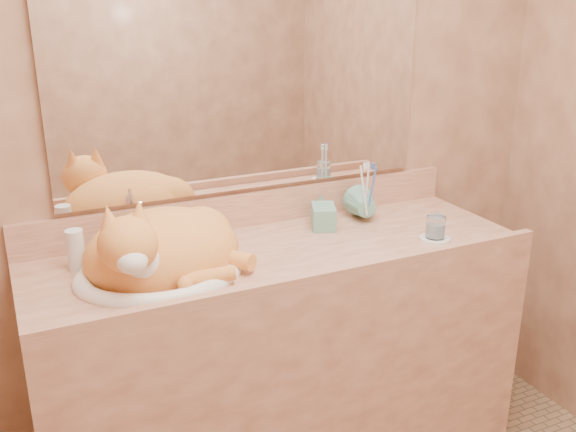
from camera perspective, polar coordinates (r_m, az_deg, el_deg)
name	(u,v)px	position (r m, az deg, el deg)	size (l,w,h in m)	color
wall_back	(247,112)	(2.19, -3.68, 9.17)	(2.40, 0.02, 2.50)	brown
vanity_counter	(282,365)	(2.26, -0.56, -13.07)	(1.60, 0.55, 0.85)	#995C44
mirror	(247,71)	(2.16, -3.64, 12.77)	(1.30, 0.02, 0.80)	white
sink_basin	(158,251)	(1.90, -11.47, -3.11)	(0.48, 0.40, 0.15)	white
faucet	(143,230)	(2.06, -12.77, -1.21)	(0.04, 0.11, 0.16)	silver
cat	(160,246)	(1.91, -11.32, -2.63)	(0.47, 0.39, 0.26)	orange
soap_dispenser	(325,209)	(2.18, 3.33, 0.64)	(0.08, 0.08, 0.18)	#65A38E
toothbrush_cup	(367,210)	(2.29, 7.06, 0.54)	(0.12, 0.12, 0.11)	#65A38E
toothbrushes	(368,188)	(2.26, 7.14, 2.49)	(0.04, 0.04, 0.23)	white
saucer	(435,239)	(2.20, 12.91, -1.99)	(0.10, 0.10, 0.01)	white
water_glass	(436,227)	(2.18, 13.00, -0.95)	(0.06, 0.06, 0.08)	white
lotion_bottle	(76,250)	(2.00, -18.35, -2.88)	(0.05, 0.05, 0.12)	white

